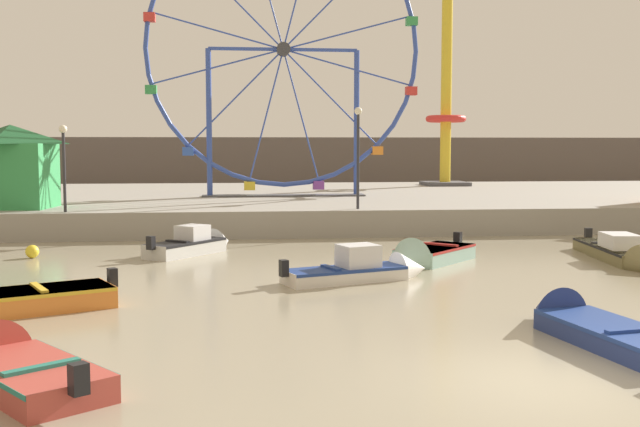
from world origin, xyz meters
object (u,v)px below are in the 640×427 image
Objects in this scene: motorboat_pale_grey at (197,244)px; ferris_wheel_blue_frame at (283,54)px; motorboat_seafoam at (424,256)px; promenade_lamp_far at (358,143)px; promenade_lamp_near at (64,154)px; motorboat_olive_wood at (625,254)px; mooring_buoy_orange at (32,252)px; motorboat_navy_blue at (588,326)px; motorboat_faded_red at (13,367)px; carnival_booth_green_kiosk at (11,165)px; motorboat_white_red_stripe at (367,269)px; drop_tower_yellow_tower at (446,105)px.

ferris_wheel_blue_frame reaches higher than motorboat_pale_grey.
motorboat_seafoam is 8.78m from promenade_lamp_far.
motorboat_seafoam is at bearing -84.10° from promenade_lamp_far.
promenade_lamp_near is (-12.55, 7.83, 3.12)m from motorboat_seafoam.
motorboat_olive_wood is 14.21× the size of mooring_buoy_orange.
motorboat_seafoam reaches higher than motorboat_olive_wood.
motorboat_olive_wood is at bearing 129.27° from motorboat_seafoam.
motorboat_navy_blue is at bearing -80.62° from ferris_wheel_blue_frame.
promenade_lamp_far reaches higher than motorboat_navy_blue.
motorboat_faded_red is 1.08× the size of promenade_lamp_near.
motorboat_olive_wood is 6.40m from motorboat_seafoam.
promenade_lamp_far is at bearing -61.84° from motorboat_faded_red.
carnival_booth_green_kiosk is at bearing -22.29° from motorboat_faded_red.
motorboat_seafoam is (9.42, 11.03, 0.04)m from motorboat_faded_red.
ferris_wheel_blue_frame is (-9.74, 16.79, 8.12)m from motorboat_olive_wood.
carnival_booth_green_kiosk is at bearing 116.38° from motorboat_white_red_stripe.
ferris_wheel_blue_frame is 3.47× the size of promenade_lamp_far.
mooring_buoy_orange is at bearing -64.85° from carnival_booth_green_kiosk.
motorboat_seafoam is 12.88m from mooring_buoy_orange.
motorboat_pale_grey is at bearing -46.15° from motorboat_faded_red.
promenade_lamp_far reaches higher than motorboat_white_red_stripe.
promenade_lamp_near is (2.61, -2.23, 0.47)m from carnival_booth_green_kiosk.
motorboat_faded_red is 0.98× the size of motorboat_pale_grey.
motorboat_seafoam is 8.42× the size of mooring_buoy_orange.
promenade_lamp_near is at bearing -79.00° from motorboat_seafoam.
motorboat_white_red_stripe reaches higher than motorboat_navy_blue.
carnival_booth_green_kiosk is at bearing 171.77° from promenade_lamp_far.
mooring_buoy_orange is at bearing -131.25° from drop_tower_yellow_tower.
promenade_lamp_far is (6.40, 4.55, 3.49)m from motorboat_pale_grey.
mooring_buoy_orange is at bearing -92.22° from motorboat_olive_wood.
promenade_lamp_near reaches higher than motorboat_olive_wood.
motorboat_white_red_stripe is at bearing -77.71° from motorboat_faded_red.
motorboat_faded_red is 10.47m from motorboat_navy_blue.
promenade_lamp_near reaches higher than mooring_buoy_orange.
promenade_lamp_far is at bearing 62.98° from motorboat_white_red_stripe.
motorboat_pale_grey is 27.99m from drop_tower_yellow_tower.
motorboat_olive_wood is 1.65× the size of carnival_booth_green_kiosk.
motorboat_navy_blue is 0.35× the size of drop_tower_yellow_tower.
promenade_lamp_near is (-3.13, 18.86, 3.15)m from motorboat_faded_red.
ferris_wheel_blue_frame reaches higher than drop_tower_yellow_tower.
motorboat_pale_grey is at bearing -98.52° from motorboat_olive_wood.
carnival_booth_green_kiosk is at bearing 29.94° from motorboat_navy_blue.
mooring_buoy_orange is at bearing -90.29° from promenade_lamp_near.
motorboat_navy_blue is 25.34m from carnival_booth_green_kiosk.
ferris_wheel_blue_frame is at bearing -142.61° from motorboat_olive_wood.
carnival_booth_green_kiosk is 3.47m from promenade_lamp_near.
motorboat_olive_wood is 1.66× the size of motorboat_pale_grey.
motorboat_navy_blue is at bearing -24.28° from motorboat_olive_wood.
drop_tower_yellow_tower is (10.20, 28.71, 6.11)m from motorboat_white_red_stripe.
motorboat_faded_red is 14.14m from mooring_buoy_orange.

